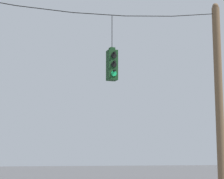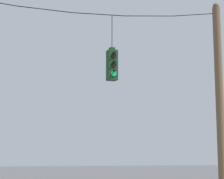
% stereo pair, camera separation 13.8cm
% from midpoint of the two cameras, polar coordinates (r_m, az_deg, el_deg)
% --- Properties ---
extents(utility_pole_right, '(0.31, 0.31, 8.19)m').
position_cam_midpoint_polar(utility_pole_right, '(17.54, 14.12, -1.80)').
color(utility_pole_right, brown).
rests_on(utility_pole_right, ground_plane).
extents(span_wire, '(13.94, 0.03, 0.72)m').
position_cam_midpoint_polar(span_wire, '(15.56, -8.48, 11.12)').
color(span_wire, black).
extents(traffic_light_near_right_pole, '(0.34, 0.46, 2.42)m').
position_cam_midpoint_polar(traffic_light_near_right_pole, '(15.66, 0.26, 3.26)').
color(traffic_light_near_right_pole, '#143819').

